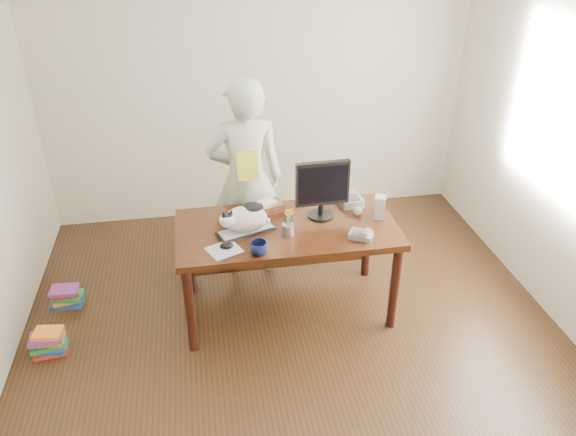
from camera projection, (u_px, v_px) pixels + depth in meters
The scene contains 18 objects.
room at pixel (304, 190), 3.27m from camera, with size 4.50×4.50×4.50m.
desk at pixel (285, 238), 4.22m from camera, with size 1.60×0.80×0.75m.
keyboard at pixel (246, 231), 4.00m from camera, with size 0.44×0.28×0.02m.
cat at pixel (244, 218), 3.94m from camera, with size 0.39×0.29×0.23m.
monitor at pixel (322, 187), 4.07m from camera, with size 0.40×0.20×0.45m.
pen_cup at pixel (288, 229), 3.94m from camera, with size 0.10×0.10×0.21m.
mousepad at pixel (224, 250), 3.80m from camera, with size 0.27×0.26×0.00m.
mouse at pixel (227, 246), 3.81m from camera, with size 0.11×0.10×0.04m.
coffee_mug at pixel (259, 248), 3.74m from camera, with size 0.12×0.12×0.10m, color #0D1134.
phone at pixel (361, 235), 3.93m from camera, with size 0.20×0.18×0.07m.
speaker at pixel (380, 207), 4.15m from camera, with size 0.10×0.11×0.18m.
baseball at pixel (358, 211), 4.21m from camera, with size 0.07×0.07×0.07m.
book_stack at pixel (269, 206), 4.27m from camera, with size 0.26×0.24×0.08m.
calculator at pixel (350, 199), 4.38m from camera, with size 0.18×0.23×0.07m.
person at pixel (246, 180), 4.52m from camera, with size 0.62×0.41×1.70m, color white.
held_book at pixel (247, 166), 4.27m from camera, with size 0.16×0.10×0.22m.
book_pile_a at pixel (49, 342), 3.98m from camera, with size 0.27×0.22×0.18m.
book_pile_b at pixel (67, 296), 4.46m from camera, with size 0.26×0.20×0.15m.
Camera 1 is at (-0.59, -2.85, 2.84)m, focal length 35.00 mm.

